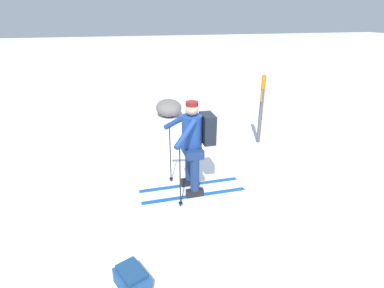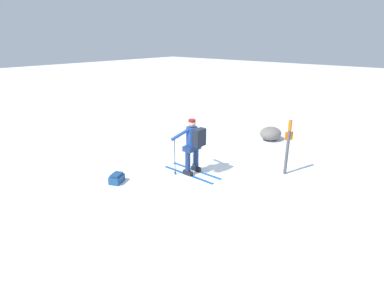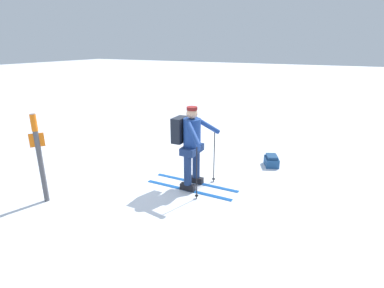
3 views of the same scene
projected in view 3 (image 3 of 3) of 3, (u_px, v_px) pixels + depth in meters
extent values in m
plane|color=white|center=(166.00, 179.00, 6.40)|extent=(80.00, 80.00, 0.00)
cube|color=#144C9E|center=(196.00, 183.00, 6.21)|extent=(0.10, 1.84, 0.01)
cube|color=black|center=(196.00, 180.00, 6.19)|extent=(0.11, 0.30, 0.12)
cylinder|color=navy|center=(196.00, 162.00, 6.06)|extent=(0.15, 0.15, 0.67)
cube|color=#144C9E|center=(188.00, 190.00, 5.89)|extent=(0.10, 1.84, 0.01)
cube|color=black|center=(188.00, 187.00, 5.87)|extent=(0.11, 0.30, 0.12)
cylinder|color=navy|center=(188.00, 169.00, 5.75)|extent=(0.15, 0.15, 0.67)
cube|color=navy|center=(192.00, 149.00, 5.80)|extent=(0.53, 0.29, 0.14)
cylinder|color=navy|center=(192.00, 134.00, 5.70)|extent=(0.33, 0.33, 0.61)
sphere|color=tan|center=(192.00, 113.00, 5.57)|extent=(0.21, 0.21, 0.21)
cylinder|color=maroon|center=(192.00, 108.00, 5.54)|extent=(0.20, 0.20, 0.06)
cube|color=black|center=(180.00, 130.00, 5.80)|extent=(0.38, 0.20, 0.49)
cylinder|color=black|center=(214.00, 156.00, 6.09)|extent=(0.02, 0.02, 1.12)
cylinder|color=black|center=(214.00, 179.00, 6.25)|extent=(0.07, 0.07, 0.01)
cylinder|color=navy|center=(207.00, 125.00, 5.85)|extent=(0.40, 0.46, 0.38)
cylinder|color=black|center=(197.00, 171.00, 5.40)|extent=(0.02, 0.02, 1.12)
cylinder|color=black|center=(197.00, 196.00, 5.56)|extent=(0.07, 0.07, 0.01)
cylinder|color=navy|center=(193.00, 134.00, 5.32)|extent=(0.40, 0.46, 0.38)
cube|color=navy|center=(271.00, 162.00, 7.05)|extent=(0.49, 0.43, 0.20)
cube|color=navy|center=(272.00, 156.00, 7.01)|extent=(0.41, 0.35, 0.06)
cylinder|color=#4C4C51|center=(40.00, 159.00, 5.25)|extent=(0.09, 0.09, 1.63)
cylinder|color=orange|center=(34.00, 123.00, 5.04)|extent=(0.10, 0.10, 0.29)
cube|color=orange|center=(37.00, 140.00, 5.14)|extent=(0.20, 0.17, 0.24)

